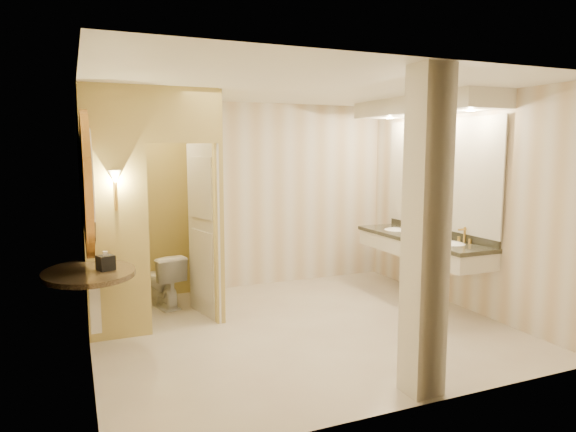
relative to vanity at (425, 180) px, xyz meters
name	(u,v)px	position (x,y,z in m)	size (l,w,h in m)	color
floor	(301,328)	(-1.98, -0.40, -1.63)	(4.50, 4.50, 0.00)	beige
ceiling	(302,87)	(-1.98, -0.40, 1.07)	(4.50, 4.50, 0.00)	white
wall_back	(245,196)	(-1.98, 1.60, -0.28)	(4.50, 0.02, 2.70)	beige
wall_front	(411,241)	(-1.98, -2.40, -0.28)	(4.50, 0.02, 2.70)	beige
wall_left	(84,222)	(-4.23, -0.40, -0.28)	(0.02, 4.00, 2.70)	beige
wall_right	(461,203)	(0.27, -0.40, -0.28)	(0.02, 4.00, 2.70)	beige
toilet_closet	(184,204)	(-3.09, 0.57, -0.24)	(1.50, 1.55, 2.70)	#C9BB69
wall_sconce	(115,179)	(-3.90, 0.03, 0.10)	(0.14, 0.14, 0.42)	gold
vanity	(425,180)	(0.00, 0.00, 0.00)	(0.75, 2.39, 2.09)	beige
console_shelf	(88,222)	(-4.19, -0.35, -0.28)	(1.08, 1.08, 1.99)	black
pillar	(426,234)	(-1.69, -2.20, -0.28)	(0.29, 0.29, 2.70)	beige
tissue_box	(106,263)	(-4.06, -0.40, -0.68)	(0.14, 0.14, 0.14)	black
toilet	(163,280)	(-3.29, 1.04, -1.28)	(0.39, 0.68, 0.70)	white
soap_bottle_a	(423,232)	(-0.06, -0.06, -0.68)	(0.06, 0.06, 0.14)	beige
soap_bottle_b	(420,231)	(-0.05, 0.01, -0.69)	(0.10, 0.10, 0.13)	silver
soap_bottle_c	(440,233)	(-0.06, -0.40, -0.65)	(0.08, 0.08, 0.20)	#C6B28C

